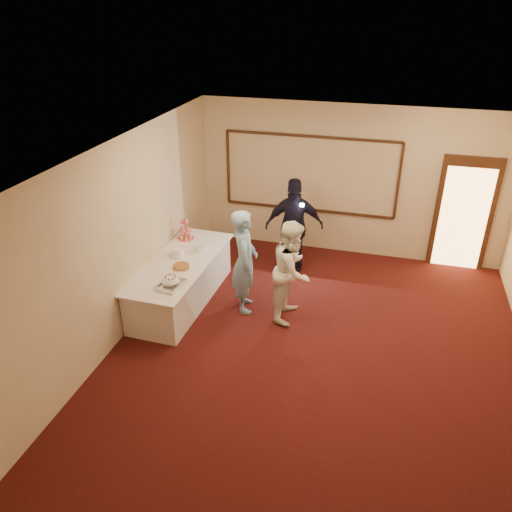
{
  "coord_description": "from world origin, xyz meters",
  "views": [
    {
      "loc": [
        0.71,
        -5.93,
        4.75
      ],
      "look_at": [
        -1.13,
        0.67,
        1.15
      ],
      "focal_mm": 35.0,
      "sensor_mm": 36.0,
      "label": 1
    }
  ],
  "objects_px": {
    "buffet_table": "(181,281)",
    "guest": "(294,226)",
    "cupcake_stand": "(185,231)",
    "woman": "(292,271)",
    "plate_stack_a": "(178,253)",
    "pavlova_tray": "(171,282)",
    "tart": "(181,267)",
    "man": "(245,261)",
    "plate_stack_b": "(201,247)"
  },
  "relations": [
    {
      "from": "man",
      "to": "woman",
      "type": "bearing_deg",
      "value": -108.16
    },
    {
      "from": "woman",
      "to": "tart",
      "type": "bearing_deg",
      "value": 102.71
    },
    {
      "from": "cupcake_stand",
      "to": "pavlova_tray",
      "type": "bearing_deg",
      "value": -74.88
    },
    {
      "from": "pavlova_tray",
      "to": "guest",
      "type": "bearing_deg",
      "value": 59.08
    },
    {
      "from": "plate_stack_a",
      "to": "guest",
      "type": "height_order",
      "value": "guest"
    },
    {
      "from": "guest",
      "to": "tart",
      "type": "bearing_deg",
      "value": 36.93
    },
    {
      "from": "woman",
      "to": "guest",
      "type": "bearing_deg",
      "value": 14.39
    },
    {
      "from": "pavlova_tray",
      "to": "cupcake_stand",
      "type": "relative_size",
      "value": 1.16
    },
    {
      "from": "plate_stack_a",
      "to": "plate_stack_b",
      "type": "height_order",
      "value": "plate_stack_a"
    },
    {
      "from": "cupcake_stand",
      "to": "tart",
      "type": "xyz_separation_m",
      "value": [
        0.37,
        -1.07,
        -0.13
      ]
    },
    {
      "from": "buffet_table",
      "to": "tart",
      "type": "distance_m",
      "value": 0.48
    },
    {
      "from": "woman",
      "to": "man",
      "type": "bearing_deg",
      "value": 93.05
    },
    {
      "from": "pavlova_tray",
      "to": "tart",
      "type": "relative_size",
      "value": 1.61
    },
    {
      "from": "man",
      "to": "guest",
      "type": "xyz_separation_m",
      "value": [
        0.51,
        1.53,
        0.03
      ]
    },
    {
      "from": "buffet_table",
      "to": "cupcake_stand",
      "type": "height_order",
      "value": "cupcake_stand"
    },
    {
      "from": "pavlova_tray",
      "to": "plate_stack_b",
      "type": "relative_size",
      "value": 2.54
    },
    {
      "from": "buffet_table",
      "to": "plate_stack_b",
      "type": "height_order",
      "value": "plate_stack_b"
    },
    {
      "from": "pavlova_tray",
      "to": "guest",
      "type": "height_order",
      "value": "guest"
    },
    {
      "from": "plate_stack_b",
      "to": "man",
      "type": "bearing_deg",
      "value": -22.18
    },
    {
      "from": "man",
      "to": "plate_stack_a",
      "type": "bearing_deg",
      "value": 70.25
    },
    {
      "from": "woman",
      "to": "guest",
      "type": "xyz_separation_m",
      "value": [
        -0.29,
        1.53,
        0.08
      ]
    },
    {
      "from": "tart",
      "to": "buffet_table",
      "type": "bearing_deg",
      "value": 118.89
    },
    {
      "from": "pavlova_tray",
      "to": "woman",
      "type": "bearing_deg",
      "value": 26.43
    },
    {
      "from": "buffet_table",
      "to": "woman",
      "type": "distance_m",
      "value": 1.97
    },
    {
      "from": "buffet_table",
      "to": "guest",
      "type": "relative_size",
      "value": 1.42
    },
    {
      "from": "buffet_table",
      "to": "pavlova_tray",
      "type": "height_order",
      "value": "pavlova_tray"
    },
    {
      "from": "cupcake_stand",
      "to": "woman",
      "type": "distance_m",
      "value": 2.3
    },
    {
      "from": "plate_stack_a",
      "to": "man",
      "type": "relative_size",
      "value": 0.12
    },
    {
      "from": "man",
      "to": "woman",
      "type": "distance_m",
      "value": 0.8
    },
    {
      "from": "tart",
      "to": "man",
      "type": "height_order",
      "value": "man"
    },
    {
      "from": "pavlova_tray",
      "to": "cupcake_stand",
      "type": "bearing_deg",
      "value": 105.12
    },
    {
      "from": "plate_stack_a",
      "to": "plate_stack_b",
      "type": "xyz_separation_m",
      "value": [
        0.3,
        0.32,
        -0.01
      ]
    },
    {
      "from": "pavlova_tray",
      "to": "cupcake_stand",
      "type": "distance_m",
      "value": 1.7
    },
    {
      "from": "pavlova_tray",
      "to": "plate_stack_b",
      "type": "bearing_deg",
      "value": 89.18
    },
    {
      "from": "tart",
      "to": "man",
      "type": "xyz_separation_m",
      "value": [
        1.0,
        0.29,
        0.09
      ]
    },
    {
      "from": "guest",
      "to": "cupcake_stand",
      "type": "bearing_deg",
      "value": 8.42
    },
    {
      "from": "plate_stack_a",
      "to": "guest",
      "type": "xyz_separation_m",
      "value": [
        1.71,
        1.48,
        0.06
      ]
    },
    {
      "from": "buffet_table",
      "to": "guest",
      "type": "bearing_deg",
      "value": 44.7
    },
    {
      "from": "guest",
      "to": "plate_stack_b",
      "type": "bearing_deg",
      "value": 25.84
    },
    {
      "from": "guest",
      "to": "pavlova_tray",
      "type": "bearing_deg",
      "value": 45.64
    },
    {
      "from": "pavlova_tray",
      "to": "guest",
      "type": "relative_size",
      "value": 0.27
    },
    {
      "from": "buffet_table",
      "to": "plate_stack_a",
      "type": "height_order",
      "value": "plate_stack_a"
    },
    {
      "from": "plate_stack_b",
      "to": "cupcake_stand",
      "type": "bearing_deg",
      "value": 138.69
    },
    {
      "from": "pavlova_tray",
      "to": "tart",
      "type": "bearing_deg",
      "value": 97.39
    },
    {
      "from": "plate_stack_a",
      "to": "tart",
      "type": "relative_size",
      "value": 0.68
    },
    {
      "from": "man",
      "to": "guest",
      "type": "relative_size",
      "value": 0.97
    },
    {
      "from": "plate_stack_b",
      "to": "man",
      "type": "xyz_separation_m",
      "value": [
        0.9,
        -0.37,
        0.04
      ]
    },
    {
      "from": "pavlova_tray",
      "to": "man",
      "type": "xyz_separation_m",
      "value": [
        0.92,
        0.86,
        0.05
      ]
    },
    {
      "from": "cupcake_stand",
      "to": "man",
      "type": "distance_m",
      "value": 1.57
    },
    {
      "from": "guest",
      "to": "plate_stack_a",
      "type": "bearing_deg",
      "value": 27.36
    }
  ]
}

